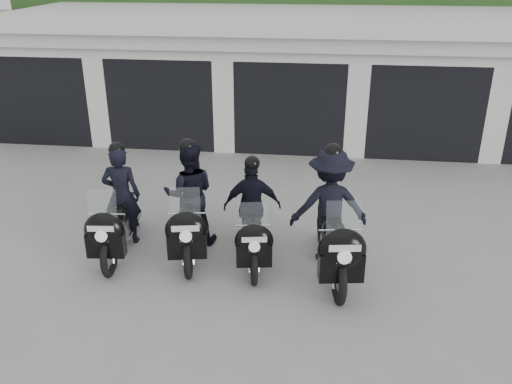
# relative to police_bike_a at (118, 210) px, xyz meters

# --- Properties ---
(ground) EXTENTS (80.00, 80.00, 0.00)m
(ground) POSITION_rel_police_bike_a_xyz_m (2.38, -0.54, -0.71)
(ground) COLOR gray
(ground) RESTS_ON ground
(garage_block) EXTENTS (16.40, 6.80, 2.96)m
(garage_block) POSITION_rel_police_bike_a_xyz_m (2.38, 7.51, 0.71)
(garage_block) COLOR silver
(garage_block) RESTS_ON ground
(background_vegetation) EXTENTS (20.00, 3.90, 5.80)m
(background_vegetation) POSITION_rel_police_bike_a_xyz_m (2.75, 12.37, 2.06)
(background_vegetation) COLOR #1C3C15
(background_vegetation) RESTS_ON ground
(police_bike_a) EXTENTS (0.75, 2.07, 1.80)m
(police_bike_a) POSITION_rel_police_bike_a_xyz_m (0.00, 0.00, 0.00)
(police_bike_a) COLOR black
(police_bike_a) RESTS_ON ground
(police_bike_b) EXTENTS (1.01, 2.12, 1.86)m
(police_bike_b) POSITION_rel_police_bike_a_xyz_m (1.11, 0.23, 0.07)
(police_bike_b) COLOR black
(police_bike_b) RESTS_ON ground
(police_bike_c) EXTENTS (0.98, 1.91, 1.67)m
(police_bike_c) POSITION_rel_police_bike_a_xyz_m (2.14, 0.09, -0.01)
(police_bike_c) COLOR black
(police_bike_c) RESTS_ON ground
(police_bike_d) EXTENTS (1.27, 2.27, 1.98)m
(police_bike_d) POSITION_rel_police_bike_a_xyz_m (3.35, -0.07, 0.13)
(police_bike_d) COLOR black
(police_bike_d) RESTS_ON ground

